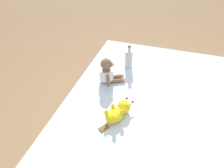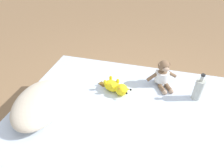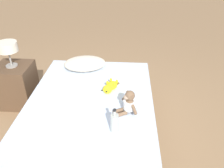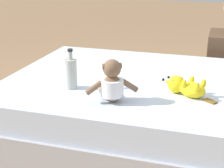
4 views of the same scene
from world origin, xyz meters
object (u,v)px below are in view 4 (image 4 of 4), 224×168
Objects in this scene: bed at (154,112)px; plush_yellow_creature at (185,87)px; plush_monkey at (112,84)px; glass_bottle at (71,73)px.

bed is 0.39m from plush_yellow_creature.
plush_yellow_creature is at bearing 119.14° from plush_monkey.
bed is at bearing 122.27° from glass_bottle.
glass_bottle reaches higher than plush_yellow_creature.
plush_yellow_creature is at bearing 46.08° from bed.
bed is 0.61m from glass_bottle.
plush_monkey is at bearing -22.11° from bed.
glass_bottle reaches higher than bed.
glass_bottle is (-0.12, -0.28, -0.00)m from plush_monkey.
bed is 5.98× the size of plush_yellow_creature.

